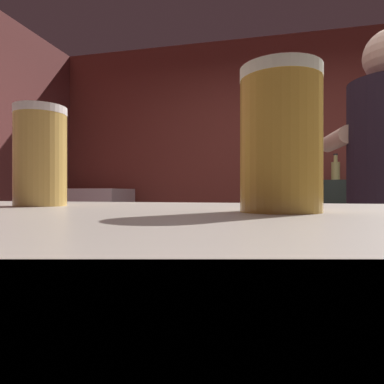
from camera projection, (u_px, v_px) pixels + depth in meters
wall_back at (295, 168)px, 3.46m from camera, size 5.20×0.10×2.70m
prep_counter at (381, 310)px, 1.83m from camera, size 2.10×0.60×0.93m
back_shelf at (330, 246)px, 3.12m from camera, size 0.82×0.36×1.21m
mini_fridge at (94, 244)px, 3.49m from camera, size 0.68×0.58×1.14m
mixing_bowl at (302, 218)px, 1.84m from camera, size 0.20×0.20×0.06m
pint_glass_near at (281, 140)px, 0.34m from camera, size 0.08×0.08×0.14m
pint_glass_far at (40, 156)px, 0.49m from camera, size 0.07×0.07×0.14m
bottle_vinegar at (336, 170)px, 3.04m from camera, size 0.07×0.07×0.24m
bottle_soy at (306, 171)px, 3.10m from camera, size 0.06×0.06×0.21m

